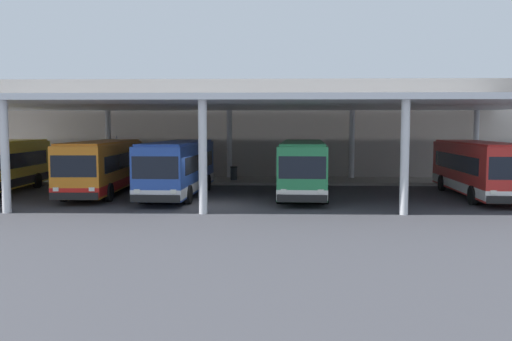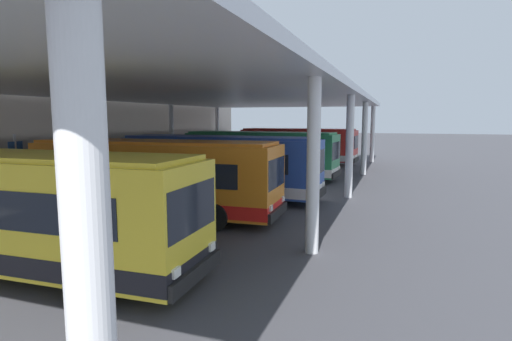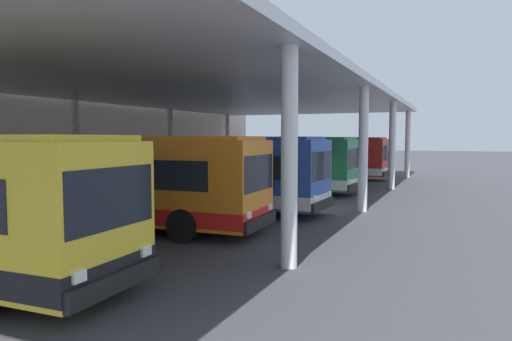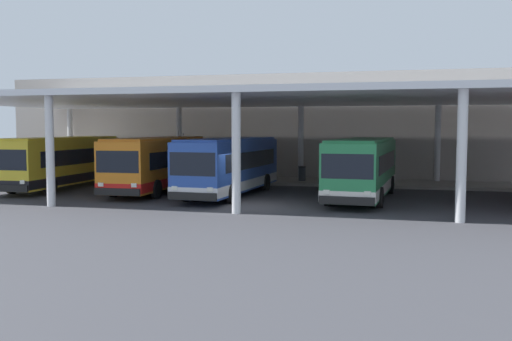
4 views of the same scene
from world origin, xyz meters
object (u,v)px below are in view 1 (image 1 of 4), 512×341
Objects in this scene: bench_waiting at (184,173)px; trash_bin at (234,173)px; bus_middle_bay at (178,168)px; bus_departing at (478,168)px; bus_second_bay at (103,166)px; bus_far_bay at (303,168)px; banner_sign at (116,155)px.

bench_waiting is 1.84× the size of trash_bin.
bus_departing is (17.20, 0.01, 0.00)m from bus_middle_bay.
bus_middle_bay is 8.13m from trash_bin.
bus_second_bay is 4.75m from bus_middle_bay.
banner_sign is (-12.91, 6.91, 0.32)m from bus_far_bay.
bench_waiting is at bearing 10.55° from banner_sign.
bus_departing is at bearing 0.03° from bus_middle_bay.
bus_departing reaches higher than bench_waiting.
bench_waiting is at bearing 173.52° from trash_bin.
bus_far_bay is (7.22, 0.24, 0.00)m from bus_middle_bay.
bench_waiting is 0.56× the size of banner_sign.
bus_middle_bay is at bearing -51.48° from banner_sign.
trash_bin is 8.50m from banner_sign.
trash_bin is (7.38, 6.83, -0.98)m from bus_second_bay.
bus_departing is 10.87× the size of trash_bin.
bus_middle_bay is at bearing -178.12° from bus_far_bay.
trash_bin is at bearing -6.48° from bench_waiting.
bus_second_bay reaches higher than bench_waiting.
bench_waiting is (3.70, 7.25, -0.99)m from bus_second_bay.
bus_departing is at bearing -1.30° from bus_far_bay.
banner_sign is at bearing -169.45° from bench_waiting.
trash_bin is (-4.53, 7.37, -0.98)m from bus_far_bay.
banner_sign is (-1.00, 6.37, 0.32)m from bus_second_bay.
bus_far_bay reaches higher than trash_bin.
bench_waiting is at bearing 136.51° from bus_far_bay.
trash_bin is at bearing 3.14° from banner_sign.
banner_sign reaches higher than bench_waiting.
trash_bin is (2.69, 7.61, -0.98)m from bus_middle_bay.
bus_middle_bay is 9.14m from banner_sign.
bus_departing is 16.40m from trash_bin.
bus_second_bay is at bearing -117.06° from bench_waiting.
trash_bin reaches higher than bench_waiting.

